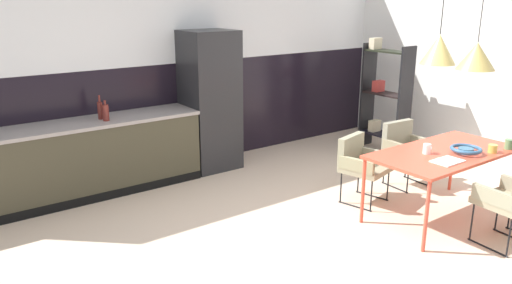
% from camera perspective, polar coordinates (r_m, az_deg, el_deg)
% --- Properties ---
extents(ground_plane, '(9.24, 9.24, 0.00)m').
position_cam_1_polar(ground_plane, '(4.85, 9.68, -11.69)').
color(ground_plane, beige).
extents(back_wall_splashback_dark, '(7.10, 0.12, 1.42)m').
position_cam_1_polar(back_wall_splashback_dark, '(6.92, -8.17, 3.25)').
color(back_wall_splashback_dark, black).
rests_on(back_wall_splashback_dark, ground).
extents(back_wall_panel_upper, '(7.10, 0.12, 1.42)m').
position_cam_1_polar(back_wall_panel_upper, '(6.74, -8.67, 15.06)').
color(back_wall_panel_upper, white).
rests_on(back_wall_panel_upper, back_wall_splashback_dark).
extents(kitchen_counter, '(3.27, 0.63, 0.89)m').
position_cam_1_polar(kitchen_counter, '(6.05, -21.44, -2.28)').
color(kitchen_counter, '#3E3A2A').
rests_on(kitchen_counter, ground).
extents(refrigerator_column, '(0.66, 0.60, 1.85)m').
position_cam_1_polar(refrigerator_column, '(6.66, -5.31, 4.73)').
color(refrigerator_column, '#232326').
rests_on(refrigerator_column, ground).
extents(dining_table, '(1.64, 0.84, 0.73)m').
position_cam_1_polar(dining_table, '(5.48, 20.86, -1.44)').
color(dining_table, '#D94731').
rests_on(dining_table, ground).
extents(armchair_head_of_table, '(0.58, 0.57, 0.76)m').
position_cam_1_polar(armchair_head_of_table, '(5.73, 11.90, -2.05)').
color(armchair_head_of_table, gray).
rests_on(armchair_head_of_table, ground).
extents(armchair_near_window, '(0.52, 0.50, 0.78)m').
position_cam_1_polar(armchair_near_window, '(6.38, 16.69, -0.31)').
color(armchair_near_window, gray).
rests_on(armchair_near_window, ground).
extents(fruit_bowl, '(0.31, 0.31, 0.06)m').
position_cam_1_polar(fruit_bowl, '(5.47, 23.00, -0.79)').
color(fruit_bowl, '#33607F').
rests_on(fruit_bowl, dining_table).
extents(open_book, '(0.30, 0.21, 0.02)m').
position_cam_1_polar(open_book, '(5.13, 21.17, -2.07)').
color(open_book, white).
rests_on(open_book, dining_table).
extents(mug_dark_espresso, '(0.13, 0.09, 0.08)m').
position_cam_1_polar(mug_dark_espresso, '(5.60, 25.59, -0.69)').
color(mug_dark_espresso, gold).
rests_on(mug_dark_espresso, dining_table).
extents(mug_tall_blue, '(0.12, 0.08, 0.10)m').
position_cam_1_polar(mug_tall_blue, '(5.31, 19.09, -0.74)').
color(mug_tall_blue, white).
rests_on(mug_tall_blue, dining_table).
extents(mug_glass_clear, '(0.13, 0.09, 0.11)m').
position_cam_1_polar(mug_glass_clear, '(5.80, 27.11, -0.23)').
color(mug_glass_clear, '#5B8456').
rests_on(mug_glass_clear, dining_table).
extents(bottle_vinegar_dark, '(0.07, 0.07, 0.24)m').
position_cam_1_polar(bottle_vinegar_dark, '(5.95, -16.91, 3.27)').
color(bottle_vinegar_dark, maroon).
rests_on(bottle_vinegar_dark, kitchen_counter).
extents(bottle_spice_small, '(0.06, 0.06, 0.28)m').
position_cam_1_polar(bottle_spice_small, '(6.04, -17.48, 3.52)').
color(bottle_spice_small, maroon).
rests_on(bottle_spice_small, kitchen_counter).
extents(open_shelf_unit, '(0.30, 0.73, 1.67)m').
position_cam_1_polar(open_shelf_unit, '(7.66, 14.51, 5.23)').
color(open_shelf_unit, black).
rests_on(open_shelf_unit, ground).
extents(pendant_lamp_over_table_near, '(0.32, 0.32, 1.13)m').
position_cam_1_polar(pendant_lamp_over_table_near, '(4.99, 20.27, 9.98)').
color(pendant_lamp_over_table_near, black).
extents(pendant_lamp_over_table_far, '(0.39, 0.39, 1.24)m').
position_cam_1_polar(pendant_lamp_over_table_far, '(5.55, 24.02, 9.02)').
color(pendant_lamp_over_table_far, black).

